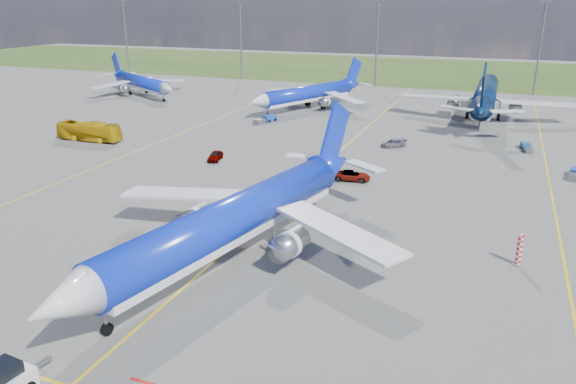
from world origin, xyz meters
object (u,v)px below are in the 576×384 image
(bg_jet_nnw, at_px, (308,109))
(bg_jet_n, at_px, (483,116))
(bg_jet_nw, at_px, (143,95))
(service_car_c, at_px, (393,143))
(baggage_tug_w, at_px, (575,174))
(baggage_tug_c, at_px, (266,119))
(apron_bus, at_px, (89,131))
(service_car_a, at_px, (215,156))
(warning_post, at_px, (519,250))
(baggage_tug_e, at_px, (526,147))
(main_airliner, at_px, (234,259))
(service_car_b, at_px, (352,176))

(bg_jet_nnw, distance_m, bg_jet_n, 36.36)
(bg_jet_nw, relative_size, service_car_c, 8.42)
(bg_jet_nw, xyz_separation_m, baggage_tug_w, (93.77, -35.98, 0.48))
(service_car_c, xyz_separation_m, baggage_tug_c, (-26.76, 10.06, -0.01))
(apron_bus, relative_size, baggage_tug_w, 2.42)
(bg_jet_nw, height_order, service_car_a, bg_jet_nw)
(warning_post, bearing_deg, baggage_tug_e, 88.13)
(bg_jet_nnw, relative_size, apron_bus, 3.21)
(bg_jet_n, bearing_deg, apron_bus, 36.47)
(bg_jet_nnw, relative_size, baggage_tug_e, 8.22)
(main_airliner, height_order, apron_bus, main_airliner)
(service_car_b, bearing_deg, baggage_tug_w, -75.16)
(bg_jet_nw, height_order, service_car_c, bg_jet_nw)
(warning_post, distance_m, service_car_a, 46.76)
(bg_jet_n, distance_m, service_car_c, 33.74)
(service_car_b, relative_size, baggage_tug_c, 0.84)
(bg_jet_nw, distance_m, baggage_tug_w, 100.44)
(service_car_a, xyz_separation_m, baggage_tug_e, (43.24, 22.96, -0.23))
(main_airliner, xyz_separation_m, service_car_b, (4.07, 26.83, 0.67))
(bg_jet_nnw, bearing_deg, bg_jet_nw, -160.04)
(bg_jet_nnw, height_order, main_airliner, main_airliner)
(main_airliner, bearing_deg, service_car_a, 132.74)
(baggage_tug_w, xyz_separation_m, baggage_tug_e, (-5.88, 13.04, -0.03))
(bg_jet_n, bearing_deg, baggage_tug_c, 28.35)
(bg_jet_n, relative_size, service_car_a, 11.75)
(bg_jet_n, bearing_deg, service_car_a, 53.72)
(apron_bus, bearing_deg, warning_post, -110.51)
(bg_jet_nnw, xyz_separation_m, baggage_tug_e, (43.72, -20.51, 0.46))
(service_car_c, bearing_deg, baggage_tug_w, 37.88)
(main_airliner, distance_m, apron_bus, 53.73)
(bg_jet_n, distance_m, service_car_a, 60.35)
(warning_post, height_order, apron_bus, apron_bus)
(bg_jet_nw, height_order, service_car_b, bg_jet_nw)
(bg_jet_nnw, height_order, baggage_tug_w, bg_jet_nnw)
(apron_bus, xyz_separation_m, service_car_a, (25.59, -3.25, -0.91))
(bg_jet_nw, bearing_deg, apron_bus, -125.21)
(warning_post, distance_m, bg_jet_n, 70.02)
(bg_jet_nnw, xyz_separation_m, baggage_tug_w, (49.59, -33.55, 0.48))
(bg_jet_nw, relative_size, baggage_tug_c, 6.00)
(service_car_c, bearing_deg, warning_post, -10.06)
(main_airliner, distance_m, service_car_a, 33.81)
(service_car_b, distance_m, baggage_tug_c, 38.82)
(main_airliner, distance_m, service_car_c, 46.79)
(bg_jet_nw, xyz_separation_m, service_car_c, (67.79, -28.48, 0.60))
(service_car_a, bearing_deg, baggage_tug_c, 85.80)
(baggage_tug_w, distance_m, baggage_tug_e, 14.30)
(warning_post, height_order, service_car_a, warning_post)
(service_car_a, bearing_deg, bg_jet_n, 42.25)
(bg_jet_nnw, height_order, baggage_tug_c, bg_jet_nnw)
(baggage_tug_w, bearing_deg, apron_bus, -162.04)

